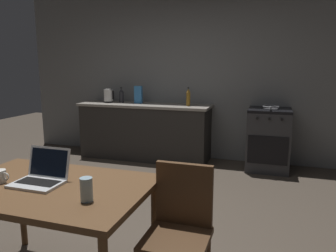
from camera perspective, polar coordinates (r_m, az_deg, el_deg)
name	(u,v)px	position (r m, az deg, el deg)	size (l,w,h in m)	color
ground_plane	(119,224)	(3.31, -8.58, -16.81)	(12.00, 12.00, 0.00)	#473D33
back_wall	(206,73)	(5.29, 6.69, 9.36)	(6.40, 0.10, 2.81)	slate
kitchen_counter	(145,131)	(5.33, -4.07, -0.88)	(2.16, 0.64, 0.91)	#282623
stove_oven	(268,139)	(4.95, 17.32, -2.26)	(0.60, 0.62, 0.91)	#2D2D30
dining_table	(50,195)	(2.32, -20.13, -11.35)	(1.32, 0.86, 0.74)	brown
chair	(180,225)	(2.15, 2.08, -17.06)	(0.40, 0.40, 0.89)	#4C331E
laptop	(41,177)	(2.33, -21.57, -8.32)	(0.32, 0.28, 0.22)	silver
electric_kettle	(108,96)	(5.53, -10.49, 5.27)	(0.18, 0.16, 0.23)	black
bottle	(188,97)	(4.97, 3.61, 5.12)	(0.06, 0.06, 0.29)	#8C601E
frying_pan	(271,107)	(4.85, 17.75, 3.18)	(0.24, 0.41, 0.05)	gray
coffee_mug	(0,176)	(2.46, -27.60, -7.89)	(0.12, 0.08, 0.09)	silver
drinking_glass	(86,189)	(1.95, -14.22, -10.83)	(0.07, 0.07, 0.14)	#99B7C6
cereal_box	(138,95)	(5.31, -5.27, 5.53)	(0.13, 0.05, 0.29)	#3372B2
bottle_b	(121,95)	(5.50, -8.24, 5.40)	(0.08, 0.08, 0.25)	#2D2D33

